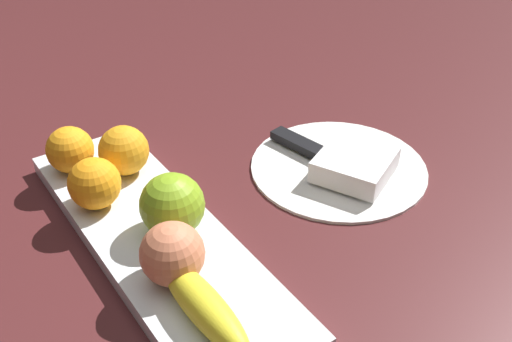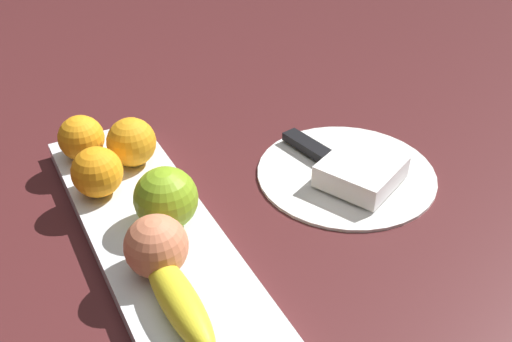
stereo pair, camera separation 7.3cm
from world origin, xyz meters
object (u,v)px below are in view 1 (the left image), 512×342
orange_near_apple (70,150)px  peach (172,254)px  knife (307,148)px  fruit_tray (157,239)px  folded_napkin (355,165)px  apple (172,205)px  orange_near_banana (124,151)px  dinner_plate (339,166)px  orange_center (94,183)px  banana (204,305)px

orange_near_apple → peach: size_ratio=0.91×
knife → orange_near_apple: bearing=-124.3°
fruit_tray → folded_napkin: folded_napkin is taller
apple → knife: apple is taller
orange_near_banana → dinner_plate: size_ratio=0.27×
fruit_tray → knife: bearing=100.9°
apple → orange_near_apple: apple is taller
orange_near_apple → folded_napkin: 0.38m
dinner_plate → orange_center: bearing=-105.4°
orange_center → folded_napkin: orange_center is taller
apple → orange_center: (-0.10, -0.05, -0.01)m
orange_near_banana → peach: 0.21m
fruit_tray → knife: 0.27m
orange_center → knife: bearing=83.1°
fruit_tray → orange_center: (-0.09, -0.03, 0.04)m
folded_napkin → dinner_plate: bearing=180.0°
banana → orange_center: 0.23m
fruit_tray → orange_center: orange_center is taller
orange_center → dinner_plate: (0.09, 0.32, -0.05)m
banana → dinner_plate: bearing=114.0°
knife → orange_near_banana: bearing=-119.9°
fruit_tray → folded_napkin: bearing=83.8°
apple → orange_near_banana: 0.14m
peach → dinner_plate: bearing=104.4°
apple → knife: bearing=103.8°
fruit_tray → orange_near_banana: 0.14m
banana → dinner_plate: 0.33m
banana → orange_near_banana: bearing=169.7°
orange_center → peach: (0.16, 0.02, 0.00)m
dinner_plate → folded_napkin: folded_napkin is taller
apple → orange_center: apple is taller
orange_near_apple → folded_napkin: size_ratio=0.63×
orange_near_apple → orange_center: bearing=-1.9°
orange_center → knife: orange_center is taller
apple → knife: 0.26m
orange_near_apple → orange_center: orange_center is taller
orange_near_apple → dinner_plate: orange_near_apple is taller
folded_napkin → orange_near_banana: bearing=-122.4°
dinner_plate → orange_near_apple: bearing=-119.5°
orange_near_banana → banana: bearing=-9.1°
banana → orange_center: (-0.23, -0.01, 0.01)m
apple → peach: size_ratio=1.09×
banana → peach: peach is taller
fruit_tray → apple: (0.01, 0.02, 0.05)m
fruit_tray → knife: fruit_tray is taller
orange_near_banana → knife: bearing=71.3°
orange_near_banana → orange_center: bearing=-52.1°
orange_near_apple → knife: (0.13, 0.30, -0.04)m
apple → dinner_plate: size_ratio=0.30×
fruit_tray → banana: size_ratio=3.12×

